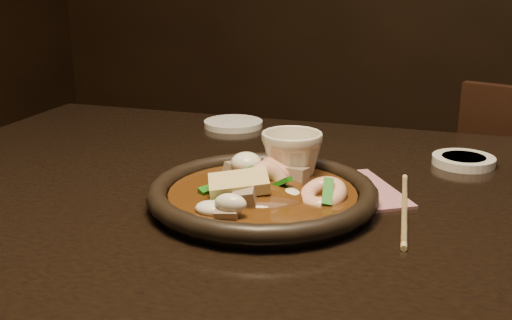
% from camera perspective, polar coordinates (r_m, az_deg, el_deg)
% --- Properties ---
extents(table, '(1.60, 0.90, 0.75)m').
position_cam_1_polar(table, '(0.91, 11.87, -8.94)').
color(table, black).
rests_on(table, floor).
extents(plate, '(0.31, 0.31, 0.03)m').
position_cam_1_polar(plate, '(0.87, 0.59, -3.12)').
color(plate, black).
rests_on(plate, table).
extents(stirfry, '(0.21, 0.23, 0.06)m').
position_cam_1_polar(stirfry, '(0.87, 0.62, -2.66)').
color(stirfry, '#3B1F0A').
rests_on(stirfry, plate).
extents(soy_dish, '(0.10, 0.10, 0.01)m').
position_cam_1_polar(soy_dish, '(1.10, 17.96, -0.05)').
color(soy_dish, silver).
rests_on(soy_dish, table).
extents(saucer_left, '(0.12, 0.12, 0.01)m').
position_cam_1_polar(saucer_left, '(1.29, -2.03, 3.24)').
color(saucer_left, silver).
rests_on(saucer_left, table).
extents(tea_cup, '(0.09, 0.09, 0.09)m').
position_cam_1_polar(tea_cup, '(0.93, 3.19, 0.20)').
color(tea_cup, beige).
rests_on(tea_cup, table).
extents(chopsticks, '(0.03, 0.26, 0.01)m').
position_cam_1_polar(chopsticks, '(0.88, 13.06, -4.15)').
color(chopsticks, tan).
rests_on(chopsticks, table).
extents(napkin, '(0.23, 0.23, 0.00)m').
position_cam_1_polar(napkin, '(0.92, 7.26, -2.86)').
color(napkin, '#995E6C').
rests_on(napkin, table).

